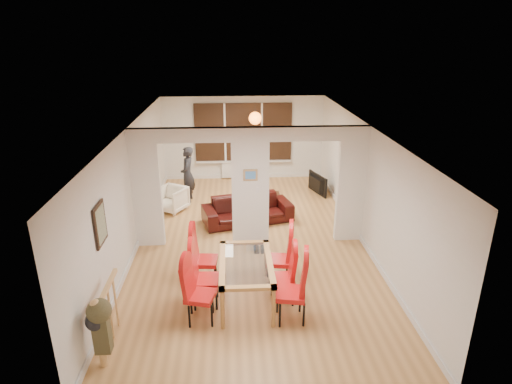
{
  "coord_description": "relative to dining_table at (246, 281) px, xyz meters",
  "views": [
    {
      "loc": [
        -0.4,
        -8.62,
        4.42
      ],
      "look_at": [
        0.16,
        0.6,
        0.95
      ],
      "focal_mm": 30.0,
      "sensor_mm": 36.0,
      "label": 1
    }
  ],
  "objects": [
    {
      "name": "person",
      "position": [
        -1.41,
        4.8,
        0.39
      ],
      "size": [
        0.56,
        0.37,
        1.54
      ],
      "primitive_type": "imported",
      "rotation": [
        0.0,
        0.0,
        -1.58
      ],
      "color": "black",
      "rests_on": "floor"
    },
    {
      "name": "coffee_table",
      "position": [
        0.67,
        4.66,
        -0.27
      ],
      "size": [
        0.97,
        0.66,
        0.2
      ],
      "primitive_type": null,
      "rotation": [
        0.0,
        0.0,
        -0.27
      ],
      "color": "#372012",
      "rests_on": "floor"
    },
    {
      "name": "armchair",
      "position": [
        -1.8,
        4.13,
        -0.05
      ],
      "size": [
        0.95,
        0.96,
        0.64
      ],
      "primitive_type": "imported",
      "rotation": [
        0.0,
        0.0,
        -0.54
      ],
      "color": "white",
      "rests_on": "floor"
    },
    {
      "name": "bay_window_blinds",
      "position": [
        0.18,
        6.68,
        1.12
      ],
      "size": [
        3.0,
        0.08,
        1.8
      ],
      "primitive_type": "cube",
      "color": "black",
      "rests_on": "room_walls"
    },
    {
      "name": "dining_chair_la",
      "position": [
        -0.75,
        -0.53,
        0.17
      ],
      "size": [
        0.53,
        0.53,
        1.09
      ],
      "primitive_type": null,
      "rotation": [
        0.0,
        0.0,
        -0.26
      ],
      "color": "red",
      "rests_on": "floor"
    },
    {
      "name": "shoes",
      "position": [
        0.36,
        1.75,
        -0.32
      ],
      "size": [
        0.25,
        0.28,
        0.11
      ],
      "primitive_type": null,
      "color": "black",
      "rests_on": "floor"
    },
    {
      "name": "bottle",
      "position": [
        0.52,
        4.7,
        -0.04
      ],
      "size": [
        0.07,
        0.07,
        0.27
      ],
      "primitive_type": "cylinder",
      "color": "#143F19",
      "rests_on": "coffee_table"
    },
    {
      "name": "wall_poster",
      "position": [
        -2.29,
        -0.16,
        1.22
      ],
      "size": [
        0.04,
        0.52,
        0.67
      ],
      "primitive_type": "cube",
      "color": "gray",
      "rests_on": "room_walls"
    },
    {
      "name": "pillar_photo",
      "position": [
        0.18,
        2.14,
        1.22
      ],
      "size": [
        0.3,
        0.03,
        0.25
      ],
      "primitive_type": "cube",
      "color": "#4C8CD8",
      "rests_on": "divider_wall"
    },
    {
      "name": "television",
      "position": [
        2.18,
        5.16,
        -0.09
      ],
      "size": [
        0.99,
        0.43,
        0.57
      ],
      "primitive_type": "imported",
      "rotation": [
        0.0,
        0.0,
        1.89
      ],
      "color": "black",
      "rests_on": "floor"
    },
    {
      "name": "room_walls",
      "position": [
        0.18,
        2.24,
        0.92
      ],
      "size": [
        5.0,
        9.0,
        2.6
      ],
      "primitive_type": null,
      "color": "silver",
      "rests_on": "floor"
    },
    {
      "name": "floor",
      "position": [
        0.18,
        2.24,
        -0.38
      ],
      "size": [
        5.0,
        9.0,
        0.01
      ],
      "primitive_type": "cube",
      "color": "tan",
      "rests_on": "ground"
    },
    {
      "name": "dining_chair_lb",
      "position": [
        -0.69,
        -0.08,
        0.18
      ],
      "size": [
        0.46,
        0.46,
        1.11
      ],
      "primitive_type": null,
      "rotation": [
        0.0,
        0.0,
        -0.05
      ],
      "color": "red",
      "rests_on": "floor"
    },
    {
      "name": "radiator",
      "position": [
        0.18,
        6.64,
        -0.08
      ],
      "size": [
        1.4,
        0.08,
        0.5
      ],
      "primitive_type": "cube",
      "color": "white",
      "rests_on": "floor"
    },
    {
      "name": "dining_chair_rc",
      "position": [
        0.63,
        0.52,
        0.18
      ],
      "size": [
        0.51,
        0.51,
        1.11
      ],
      "primitive_type": null,
      "rotation": [
        0.0,
        0.0,
        -0.16
      ],
      "color": "red",
      "rests_on": "floor"
    },
    {
      "name": "dining_chair_rb",
      "position": [
        0.62,
        -0.07,
        0.14
      ],
      "size": [
        0.42,
        0.42,
        1.02
      ],
      "primitive_type": null,
      "rotation": [
        0.0,
        0.0,
        -0.04
      ],
      "color": "red",
      "rests_on": "floor"
    },
    {
      "name": "sofa",
      "position": [
        0.16,
        3.32,
        -0.06
      ],
      "size": [
        2.31,
        1.37,
        0.63
      ],
      "primitive_type": "imported",
      "rotation": [
        0.0,
        0.0,
        0.25
      ],
      "color": "black",
      "rests_on": "floor"
    },
    {
      "name": "stair_newel",
      "position": [
        -2.07,
        -0.96,
        0.17
      ],
      "size": [
        0.4,
        1.2,
        1.1
      ],
      "primitive_type": null,
      "color": "tan",
      "rests_on": "floor"
    },
    {
      "name": "dining_table",
      "position": [
        0.0,
        0.0,
        0.0
      ],
      "size": [
        0.9,
        1.61,
        0.75
      ],
      "primitive_type": null,
      "color": "#BD8446",
      "rests_on": "floor"
    },
    {
      "name": "divider_wall",
      "position": [
        0.18,
        2.24,
        0.92
      ],
      "size": [
        5.0,
        0.18,
        2.6
      ],
      "primitive_type": "cube",
      "color": "white",
      "rests_on": "floor"
    },
    {
      "name": "bowl",
      "position": [
        0.73,
        4.72,
        -0.15
      ],
      "size": [
        0.2,
        0.2,
        0.05
      ],
      "primitive_type": "imported",
      "color": "#372012",
      "rests_on": "coffee_table"
    },
    {
      "name": "dining_chair_lc",
      "position": [
        -0.73,
        0.58,
        0.17
      ],
      "size": [
        0.47,
        0.47,
        1.1
      ],
      "primitive_type": null,
      "rotation": [
        0.0,
        0.0,
        -0.08
      ],
      "color": "red",
      "rests_on": "floor"
    },
    {
      "name": "pendant_light",
      "position": [
        0.48,
        5.54,
        1.77
      ],
      "size": [
        0.36,
        0.36,
        0.36
      ],
      "primitive_type": "sphere",
      "color": "orange",
      "rests_on": "room_walls"
    },
    {
      "name": "dining_chair_ra",
      "position": [
        0.69,
        -0.59,
        0.2
      ],
      "size": [
        0.54,
        0.54,
        1.16
      ],
      "primitive_type": null,
      "rotation": [
        0.0,
        0.0,
        -0.19
      ],
      "color": "red",
      "rests_on": "floor"
    }
  ]
}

